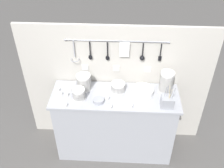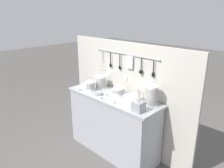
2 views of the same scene
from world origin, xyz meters
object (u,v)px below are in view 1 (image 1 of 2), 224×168
(plate_stack, at_px, (143,91))
(cup_front_left, at_px, (107,98))
(cup_back_left, at_px, (70,89))
(cup_beside_plates, at_px, (131,106))
(bowl_stack_tall_left, at_px, (84,82))
(cup_edge_far, at_px, (65,105))
(cup_edge_near, at_px, (67,95))
(cutlery_caddy, at_px, (167,101))
(cup_centre, at_px, (110,107))
(cup_by_caddy, at_px, (60,94))
(steel_mixing_bowl, at_px, (99,101))
(bowl_stack_short_front, at_px, (79,94))
(bowl_stack_nested_right, at_px, (166,82))
(bowl_stack_wide_centre, at_px, (118,87))
(cup_front_right, at_px, (58,90))

(plate_stack, height_order, cup_front_left, plate_stack)
(cup_back_left, bearing_deg, plate_stack, -0.24)
(cup_beside_plates, bearing_deg, bowl_stack_tall_left, 152.19)
(bowl_stack_tall_left, xyz_separation_m, cup_back_left, (-0.16, -0.04, -0.08))
(cup_edge_far, bearing_deg, cup_edge_near, 96.16)
(cutlery_caddy, distance_m, cup_centre, 0.61)
(cup_by_caddy, relative_size, cup_edge_near, 1.00)
(cup_centre, xyz_separation_m, cup_edge_far, (-0.48, -0.00, 0.00))
(cutlery_caddy, bearing_deg, plate_stack, 141.94)
(steel_mixing_bowl, height_order, cup_by_caddy, steel_mixing_bowl)
(cup_by_caddy, xyz_separation_m, cup_edge_near, (0.07, -0.01, 0.00))
(bowl_stack_short_front, relative_size, cup_by_caddy, 3.34)
(cup_back_left, xyz_separation_m, cup_beside_plates, (0.70, -0.24, 0.00))
(bowl_stack_nested_right, distance_m, cup_by_caddy, 1.19)
(bowl_stack_wide_centre, xyz_separation_m, bowl_stack_short_front, (-0.42, -0.17, 0.02))
(bowl_stack_tall_left, distance_m, cup_edge_near, 0.24)
(cup_back_left, bearing_deg, cup_edge_near, -101.90)
(bowl_stack_wide_centre, relative_size, bowl_stack_tall_left, 0.82)
(bowl_stack_tall_left, distance_m, cutlery_caddy, 0.95)
(cup_by_caddy, xyz_separation_m, cup_centre, (0.57, -0.18, 0.00))
(cutlery_caddy, bearing_deg, bowl_stack_short_front, 176.60)
(cup_front_left, bearing_deg, cup_edge_near, 175.70)
(cutlery_caddy, height_order, cup_edge_far, cutlery_caddy)
(cutlery_caddy, xyz_separation_m, cup_centre, (-0.60, -0.07, -0.05))
(steel_mixing_bowl, bearing_deg, cup_back_left, 153.02)
(bowl_stack_tall_left, relative_size, steel_mixing_bowl, 1.61)
(cup_back_left, height_order, cup_edge_near, same)
(bowl_stack_nested_right, xyz_separation_m, cup_edge_far, (-1.09, -0.32, -0.11))
(bowl_stack_nested_right, distance_m, cup_front_left, 0.69)
(cup_edge_near, bearing_deg, bowl_stack_tall_left, 37.95)
(bowl_stack_wide_centre, bearing_deg, bowl_stack_tall_left, 177.03)
(bowl_stack_wide_centre, bearing_deg, plate_stack, -5.48)
(cup_front_left, xyz_separation_m, cup_edge_far, (-0.44, -0.14, 0.00))
(cup_edge_near, bearing_deg, cup_back_left, 78.10)
(cup_edge_far, bearing_deg, steel_mixing_bowl, 14.43)
(cup_centre, distance_m, cup_edge_near, 0.52)
(bowl_stack_tall_left, xyz_separation_m, plate_stack, (0.67, -0.05, -0.06))
(plate_stack, xyz_separation_m, cutlery_caddy, (0.25, -0.20, 0.03))
(bowl_stack_tall_left, relative_size, cup_front_right, 4.47)
(cutlery_caddy, relative_size, cup_beside_plates, 6.51)
(cup_back_left, relative_size, cup_edge_near, 1.00)
(plate_stack, bearing_deg, bowl_stack_short_front, -168.74)
(cutlery_caddy, distance_m, cup_beside_plates, 0.39)
(steel_mixing_bowl, bearing_deg, plate_stack, 19.94)
(cup_by_caddy, distance_m, cup_centre, 0.60)
(cup_edge_near, bearing_deg, cup_centre, -18.92)
(bowl_stack_tall_left, distance_m, cup_by_caddy, 0.29)
(cup_back_left, bearing_deg, bowl_stack_tall_left, 15.28)
(cup_front_right, bearing_deg, cup_edge_far, -62.14)
(cup_edge_near, distance_m, cup_front_right, 0.14)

